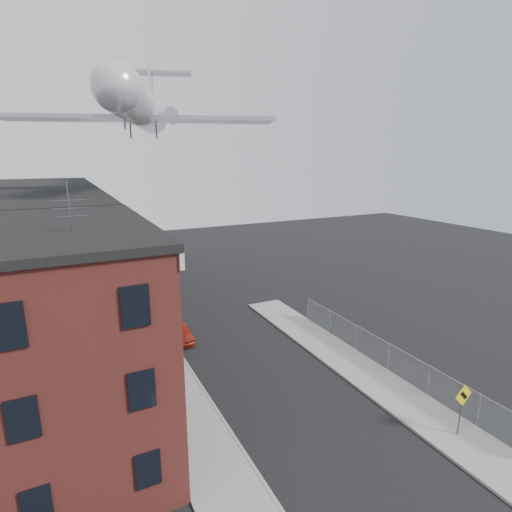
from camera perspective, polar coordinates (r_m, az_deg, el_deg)
The scene contains 19 objects.
ground at distance 20.21m, azimuth 13.39°, elevation -26.59°, with size 120.00×120.00×0.00m, color black.
sidewalk_left at distance 38.08m, azimuth -17.54°, elevation -6.60°, with size 3.00×62.00×0.12m, color gray.
sidewalk_right at distance 26.92m, azimuth 14.38°, elevation -15.29°, with size 3.00×26.00×0.12m, color gray.
curb_left at distance 38.28m, azimuth -15.39°, elevation -6.32°, with size 0.15×62.00×0.14m, color gray.
curb_right at distance 26.09m, azimuth 11.86°, elevation -16.12°, with size 0.15×26.00×0.14m, color gray.
corner_building at distance 20.14m, azimuth -29.27°, elevation -10.90°, with size 10.31×12.30×12.15m.
row_house_a at distance 29.11m, azimuth -28.49°, elevation -3.50°, with size 11.98×7.00×10.30m.
row_house_b at distance 35.88m, azimuth -28.22°, elevation -0.42°, with size 11.98×7.00×10.30m.
row_house_c at distance 42.73m, azimuth -28.03°, elevation 1.68°, with size 11.98×7.00×10.30m.
row_house_d at distance 49.63m, azimuth -27.90°, elevation 3.20°, with size 11.98×7.00×10.30m.
row_house_e at distance 56.54m, azimuth -27.80°, elevation 4.35°, with size 11.98×7.00×10.30m.
chainlink_fence at distance 26.78m, azimuth 18.44°, elevation -13.48°, with size 0.06×18.06×1.90m.
warning_sign at distance 22.09m, azimuth 27.38°, elevation -18.04°, with size 1.10×0.11×2.80m.
utility_pole at distance 31.00m, azimuth -16.55°, elevation -2.24°, with size 1.80×0.26×9.00m.
street_tree at distance 40.86m, azimuth -18.46°, elevation -0.30°, with size 3.22×3.20×5.20m.
car_near at distance 30.12m, azimuth -10.67°, elevation -10.63°, with size 1.43×3.55×1.21m, color #9E2114.
car_mid at distance 34.08m, azimuth -13.22°, elevation -7.71°, with size 1.36×3.91×1.29m, color black.
car_far at distance 44.73m, azimuth -14.40°, elevation -2.64°, with size 1.59×3.90×1.13m, color slate.
airplane at distance 37.43m, azimuth -16.02°, elevation 19.52°, with size 21.97×25.14×7.28m.
Camera 1 is at (-10.36, -11.47, 13.03)m, focal length 28.00 mm.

